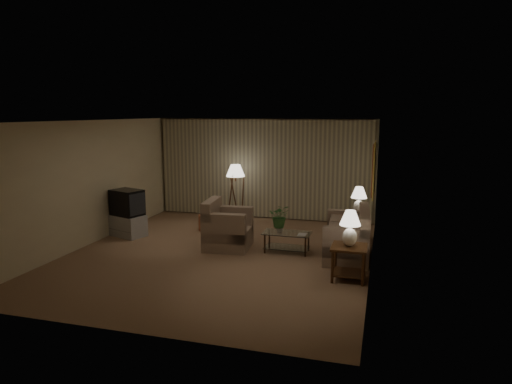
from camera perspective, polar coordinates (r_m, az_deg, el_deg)
ground at (r=9.46m, az=-4.55°, el=-7.73°), size 7.00×7.00×0.00m
room_shell at (r=10.49m, az=-1.70°, el=3.82°), size 6.04×7.02×2.72m
sofa at (r=9.41m, az=11.26°, el=-5.57°), size 1.82×1.07×0.76m
armchair at (r=9.76m, az=-3.51°, el=-4.66°), size 1.14×1.10×0.82m
side_table_near at (r=8.10m, az=11.54°, el=-7.87°), size 0.60×0.60×0.60m
side_table_far at (r=10.61m, az=12.62°, el=-3.79°), size 0.46×0.38×0.60m
table_lamp_near at (r=7.95m, az=11.68°, el=-4.08°), size 0.36×0.36×0.63m
table_lamp_far at (r=10.49m, az=12.74°, el=-0.73°), size 0.36×0.36×0.62m
coffee_table at (r=9.51m, az=3.88°, el=-5.91°), size 0.99×0.54×0.41m
tv_cabinet at (r=11.12m, az=-15.69°, el=-4.05°), size 1.10×0.98×0.50m
crt_tv at (r=11.00m, az=-15.82°, el=-1.27°), size 1.00×0.92×0.60m
floor_lamp at (r=12.01m, az=-2.56°, el=0.01°), size 0.49×0.49×1.52m
ottoman at (r=11.31m, az=-5.75°, el=-3.79°), size 0.75×0.75×0.38m
vase at (r=9.48m, az=3.00°, el=-4.59°), size 0.18×0.18×0.15m
flowers at (r=9.41m, az=3.02°, el=-2.71°), size 0.50×0.45×0.48m
book at (r=9.33m, az=5.27°, el=-5.29°), size 0.17×0.24×0.02m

